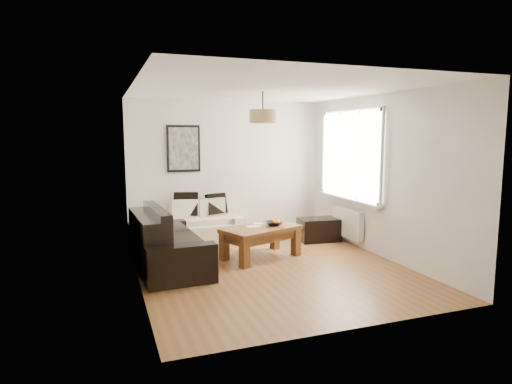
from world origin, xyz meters
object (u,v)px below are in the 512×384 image
object	(u,v)px
loveseat_cream	(201,223)
ottoman	(319,229)
coffee_table	(261,242)
sofa_leather	(168,240)

from	to	relation	value
loveseat_cream	ottoman	world-z (taller)	loveseat_cream
coffee_table	ottoman	xyz separation A→B (m)	(1.41, 0.69, -0.04)
coffee_table	ottoman	size ratio (longest dim) A/B	1.67
loveseat_cream	sofa_leather	xyz separation A→B (m)	(-0.78, -1.32, 0.05)
sofa_leather	ottoman	size ratio (longest dim) A/B	2.58
ottoman	coffee_table	bearing A→B (deg)	-153.81
sofa_leather	ottoman	xyz separation A→B (m)	(2.88, 0.72, -0.20)
coffee_table	sofa_leather	bearing A→B (deg)	-179.15
loveseat_cream	ottoman	xyz separation A→B (m)	(2.10, -0.61, -0.15)
ottoman	sofa_leather	bearing A→B (deg)	-166.03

